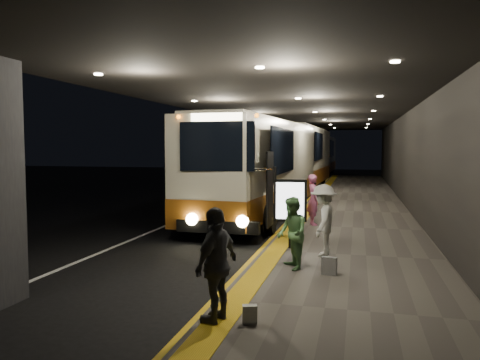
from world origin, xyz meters
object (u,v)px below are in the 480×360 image
at_px(coach_second, 301,160).
at_px(stanchion_post, 293,216).
at_px(passenger_waiting_grey, 217,264).
at_px(passenger_waiting_white, 323,220).
at_px(passenger_boarding, 313,200).
at_px(bag_plain, 250,314).
at_px(bag_polka, 329,266).
at_px(passenger_waiting_green, 292,233).
at_px(info_sign, 290,202).
at_px(coach_third, 319,157).
at_px(coach_main, 260,172).

xyz_separation_m(coach_second, stanchion_post, (1.85, -17.59, -1.22)).
relative_size(passenger_waiting_grey, stanchion_post, 1.55).
xyz_separation_m(coach_second, passenger_waiting_white, (2.95, -20.11, -0.91)).
height_order(passenger_waiting_white, passenger_waiting_grey, passenger_waiting_grey).
bearing_deg(passenger_boarding, passenger_waiting_grey, 156.21).
distance_m(coach_second, passenger_waiting_white, 20.35).
distance_m(passenger_boarding, bag_plain, 9.36).
bearing_deg(passenger_boarding, bag_polka, 168.26).
xyz_separation_m(coach_second, passenger_waiting_green, (2.38, -21.60, -1.00)).
distance_m(passenger_waiting_green, stanchion_post, 4.05).
distance_m(passenger_waiting_white, bag_polka, 1.91).
relative_size(passenger_waiting_grey, info_sign, 0.97).
height_order(coach_third, passenger_waiting_grey, coach_third).
bearing_deg(passenger_waiting_white, bag_polka, 13.07).
height_order(passenger_boarding, bag_plain, passenger_boarding).
bearing_deg(coach_third, passenger_waiting_grey, -86.90).
xyz_separation_m(coach_third, passenger_waiting_green, (2.39, -37.45, -0.86)).
bearing_deg(passenger_waiting_grey, coach_third, -161.88).
bearing_deg(bag_polka, coach_second, 98.34).
bearing_deg(info_sign, passenger_boarding, 80.88).
bearing_deg(passenger_waiting_green, passenger_waiting_white, 133.98).
height_order(coach_main, passenger_waiting_green, coach_main).
relative_size(bag_plain, stanchion_post, 0.24).
distance_m(coach_main, passenger_waiting_white, 7.75).
height_order(passenger_boarding, info_sign, info_sign).
distance_m(coach_main, passenger_waiting_grey, 12.07).
distance_m(coach_second, passenger_waiting_green, 21.75).
distance_m(bag_polka, stanchion_post, 4.50).
distance_m(coach_main, passenger_waiting_green, 8.96).
height_order(bag_polka, stanchion_post, stanchion_post).
xyz_separation_m(passenger_waiting_green, passenger_waiting_white, (0.58, 1.49, 0.09)).
distance_m(bag_plain, info_sign, 5.55).
bearing_deg(coach_main, coach_third, 93.39).
distance_m(passenger_waiting_white, bag_plain, 4.92).
bearing_deg(passenger_boarding, passenger_waiting_green, 160.79).
distance_m(coach_third, bag_polka, 37.89).
height_order(coach_third, info_sign, coach_third).
relative_size(passenger_waiting_green, info_sign, 0.87).
height_order(coach_third, passenger_boarding, coach_third).
height_order(coach_main, coach_third, coach_main).
distance_m(passenger_boarding, bag_polka, 6.39).
relative_size(passenger_waiting_green, passenger_waiting_grey, 0.90).
bearing_deg(info_sign, passenger_waiting_green, -86.37).
relative_size(coach_second, passenger_waiting_grey, 7.28).
height_order(coach_third, bag_plain, coach_third).
height_order(bag_polka, info_sign, info_sign).
distance_m(coach_second, passenger_boarding, 15.78).
bearing_deg(bag_plain, passenger_waiting_grey, -175.87).
bearing_deg(passenger_waiting_green, coach_second, 161.48).
relative_size(coach_second, bag_plain, 46.62).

